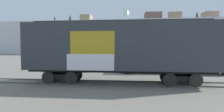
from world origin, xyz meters
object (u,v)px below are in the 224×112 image
at_px(parked_car_red, 82,63).
at_px(parked_car_silver, 143,65).
at_px(freight_car, 120,47).
at_px(flagpole, 125,31).
at_px(parked_car_white, 205,66).

bearing_deg(parked_car_red, parked_car_silver, -5.31).
distance_m(freight_car, parked_car_red, 8.17).
distance_m(flagpole, parked_car_silver, 7.38).
xyz_separation_m(freight_car, parked_car_red, (-4.82, 6.34, -1.81)).
height_order(parked_car_silver, parked_car_white, parked_car_white).
height_order(flagpole, parked_car_silver, flagpole).
distance_m(flagpole, parked_car_white, 10.94).
bearing_deg(flagpole, parked_car_silver, -68.88).
bearing_deg(parked_car_white, parked_car_red, 176.91).
bearing_deg(parked_car_red, flagpole, 48.64).
relative_size(parked_car_red, parked_car_silver, 0.97).
bearing_deg(parked_car_silver, freight_car, -108.21).
bearing_deg(parked_car_white, parked_car_silver, 179.36).
bearing_deg(flagpole, parked_car_white, -34.85).
bearing_deg(freight_car, parked_car_red, 127.26).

